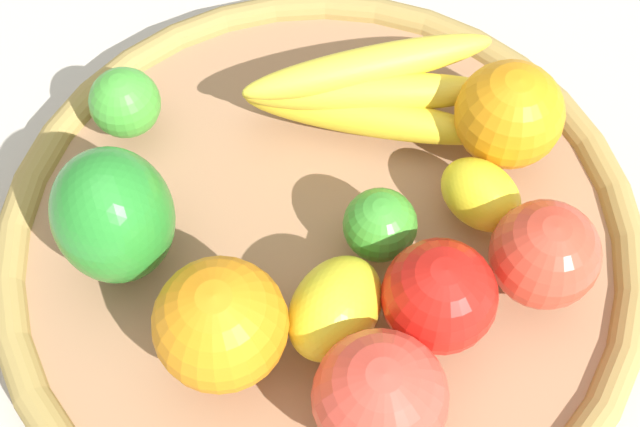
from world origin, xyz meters
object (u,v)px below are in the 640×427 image
apple_2 (380,397)px  orange_1 (509,115)px  lemon_0 (335,308)px  apple_0 (545,254)px  lime_0 (125,103)px  bell_pepper (113,216)px  lemon_1 (481,194)px  orange_0 (221,324)px  apple_1 (439,296)px  lime_1 (380,225)px  banana_bunch (370,92)px

apple_2 → orange_1: bearing=31.8°
lemon_0 → apple_0: bearing=-18.5°
lemon_0 → lime_0: lemon_0 is taller
bell_pepper → lemon_1: 0.24m
lemon_0 → orange_1: (0.18, 0.05, 0.01)m
orange_0 → apple_1: (0.12, -0.05, -0.01)m
bell_pepper → lemon_0: size_ratio=1.32×
lemon_0 → orange_1: 0.19m
apple_2 → orange_0: bearing=122.1°
bell_pepper → apple_1: 0.21m
apple_0 → lime_1: size_ratio=1.42×
apple_1 → orange_1: size_ratio=0.95×
bell_pepper → orange_0: bell_pepper is taller
apple_0 → apple_2: bearing=-171.4°
apple_0 → apple_1: 0.08m
bell_pepper → apple_0: 0.27m
lemon_1 → apple_2: (-0.14, -0.08, 0.02)m
apple_2 → lime_1: size_ratio=1.60×
orange_0 → lime_1: orange_0 is taller
apple_0 → lemon_0: bearing=161.5°
lemon_1 → lime_0: (-0.17, 0.20, 0.00)m
lemon_1 → lemon_0: lemon_0 is taller
lemon_1 → banana_bunch: 0.11m
bell_pepper → lime_1: bearing=73.5°
banana_bunch → apple_2: size_ratio=2.35×
lemon_1 → banana_bunch: bearing=98.3°
lime_0 → lemon_0: bearing=-79.7°
lemon_1 → apple_0: 0.06m
lemon_1 → apple_1: 0.09m
bell_pepper → orange_0: size_ratio=1.17×
orange_0 → lime_0: size_ratio=1.60×
lime_1 → orange_1: bearing=8.7°
banana_bunch → lime_0: banana_bunch is taller
orange_0 → banana_bunch: bearing=30.2°
lemon_0 → lime_0: 0.22m
banana_bunch → lime_0: bearing=150.1°
bell_pepper → apple_1: bearing=57.6°
orange_0 → lime_1: size_ratio=1.66×
apple_2 → apple_1: 0.08m
apple_0 → lime_0: apple_0 is taller
orange_0 → lemon_0: bearing=-18.9°
bell_pepper → orange_1: bearing=89.8°
banana_bunch → lime_0: (-0.15, 0.09, -0.00)m
apple_0 → apple_2: (-0.14, -0.02, 0.00)m
lemon_1 → lemon_0: 0.13m
orange_1 → apple_2: bearing=-148.2°
apple_2 → lime_1: (0.07, 0.10, -0.01)m
orange_0 → apple_1: size_ratio=1.14×
lemon_1 → apple_0: size_ratio=0.85×
lemon_1 → lime_0: lime_0 is taller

